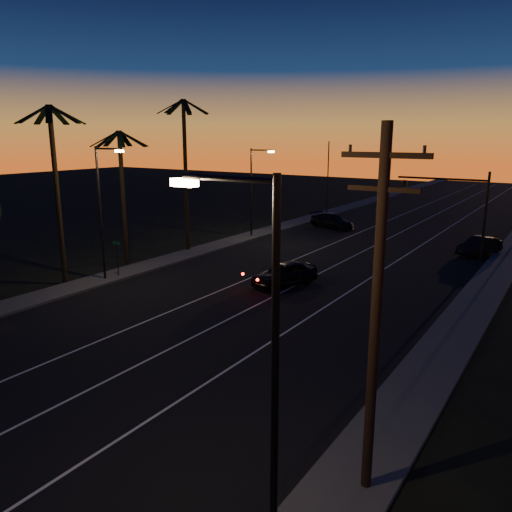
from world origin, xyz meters
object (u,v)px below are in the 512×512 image
Objects in this scene: signal_mast at (455,199)px; cross_car at (332,221)px; lead_car at (285,274)px; utility_pole at (376,310)px; right_car at (479,246)px.

signal_mast is 1.26× the size of cross_car.
signal_mast is 16.51m from lead_car.
cross_car is at bearing 106.79° from lead_car.
cross_car is at bearing 116.18° from utility_pole.
right_car is at bearing 49.07° from signal_mast.
lead_car is at bearing -116.93° from signal_mast.
utility_pole reaches higher than signal_mast.
right_car is at bearing -16.67° from cross_car.
cross_car is (-15.48, 4.64, 0.02)m from right_car.
signal_mast is 15.73m from cross_car.
utility_pole is 30.33m from signal_mast.
utility_pole is at bearing -53.27° from lead_car.
right_car is 16.16m from cross_car.
utility_pole is at bearing -63.82° from cross_car.
lead_car is 22.01m from cross_car.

